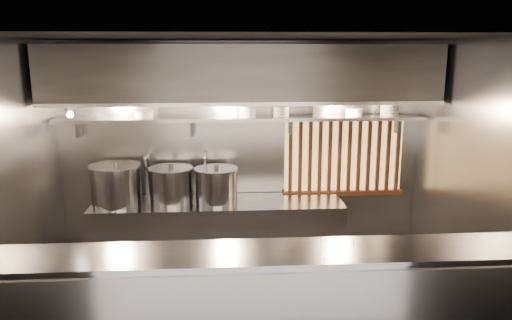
{
  "coord_description": "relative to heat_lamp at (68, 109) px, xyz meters",
  "views": [
    {
      "loc": [
        -0.23,
        -4.64,
        2.7
      ],
      "look_at": [
        0.12,
        0.55,
        1.54
      ],
      "focal_mm": 35.0,
      "sensor_mm": 36.0,
      "label": 1
    }
  ],
  "objects": [
    {
      "name": "wall_left",
      "position": [
        -0.35,
        -0.85,
        -0.67
      ],
      "size": [
        0.0,
        3.0,
        3.0
      ],
      "primitive_type": "plane",
      "rotation": [
        1.57,
        0.0,
        1.57
      ],
      "color": "gray",
      "rests_on": "floor"
    },
    {
      "name": "bowl_stack_0",
      "position": [
        0.73,
        0.47,
        -0.12
      ],
      "size": [
        0.23,
        0.23,
        0.09
      ],
      "color": "white",
      "rests_on": "bowl_shelf"
    },
    {
      "name": "heat_lamp",
      "position": [
        0.0,
        0.0,
        0.0
      ],
      "size": [
        0.25,
        0.35,
        0.2
      ],
      "color": "#9A9A9F",
      "rests_on": "exhaust_hood"
    },
    {
      "name": "bowl_stack_2",
      "position": [
        2.37,
        0.47,
        -0.1
      ],
      "size": [
        0.2,
        0.2,
        0.13
      ],
      "color": "white",
      "rests_on": "bowl_shelf"
    },
    {
      "name": "faucet_left",
      "position": [
        0.75,
        0.52,
        -0.76
      ],
      "size": [
        0.04,
        0.3,
        0.5
      ],
      "color": "silver",
      "rests_on": "wall_back"
    },
    {
      "name": "exhaust_hood",
      "position": [
        1.9,
        0.25,
        0.36
      ],
      "size": [
        4.4,
        0.81,
        0.65
      ],
      "color": "#2D2D30",
      "rests_on": "ceiling"
    },
    {
      "name": "stock_pot_right",
      "position": [
        1.58,
        0.26,
        -0.95
      ],
      "size": [
        0.63,
        0.63,
        0.46
      ],
      "rotation": [
        0.0,
        0.0,
        0.24
      ],
      "color": "#9A9A9F",
      "rests_on": "cooking_bench"
    },
    {
      "name": "stock_pot_mid",
      "position": [
        1.04,
        0.3,
        -0.95
      ],
      "size": [
        0.58,
        0.58,
        0.47
      ],
      "rotation": [
        0.0,
        0.0,
        -0.1
      ],
      "color": "#9A9A9F",
      "rests_on": "cooking_bench"
    },
    {
      "name": "bowl_stack_1",
      "position": [
        1.97,
        0.47,
        -0.1
      ],
      "size": [
        0.23,
        0.23,
        0.13
      ],
      "color": "white",
      "rests_on": "bowl_shelf"
    },
    {
      "name": "pendant_bulb",
      "position": [
        1.8,
        0.35,
        -0.11
      ],
      "size": [
        0.09,
        0.09,
        0.19
      ],
      "color": "#2D2D30",
      "rests_on": "exhaust_hood"
    },
    {
      "name": "faucet_right",
      "position": [
        1.45,
        0.52,
        -0.76
      ],
      "size": [
        0.04,
        0.3,
        0.5
      ],
      "color": "silver",
      "rests_on": "wall_back"
    },
    {
      "name": "serving_counter",
      "position": [
        1.9,
        -1.81,
        -1.5
      ],
      "size": [
        4.5,
        0.56,
        1.13
      ],
      "color": "#9A9A9F",
      "rests_on": "floor"
    },
    {
      "name": "wall_back",
      "position": [
        1.9,
        0.65,
        -0.67
      ],
      "size": [
        4.5,
        0.0,
        4.5
      ],
      "primitive_type": "plane",
      "rotation": [
        1.57,
        0.0,
        0.0
      ],
      "color": "gray",
      "rests_on": "floor"
    },
    {
      "name": "bowl_stack_5",
      "position": [
        3.71,
        0.47,
        -0.08
      ],
      "size": [
        0.24,
        0.24,
        0.17
      ],
      "color": "white",
      "rests_on": "bowl_shelf"
    },
    {
      "name": "stock_pot_left",
      "position": [
        0.41,
        0.26,
        -0.93
      ],
      "size": [
        0.63,
        0.63,
        0.52
      ],
      "rotation": [
        0.0,
        0.0,
        -0.05
      ],
      "color": "#9A9A9F",
      "rests_on": "cooking_bench"
    },
    {
      "name": "ceiling",
      "position": [
        1.9,
        -0.85,
        0.73
      ],
      "size": [
        4.5,
        4.5,
        0.0
      ],
      "primitive_type": "plane",
      "rotation": [
        3.14,
        0.0,
        0.0
      ],
      "color": "black",
      "rests_on": "wall_back"
    },
    {
      "name": "cooking_bench",
      "position": [
        1.6,
        0.28,
        -1.62
      ],
      "size": [
        3.0,
        0.7,
        0.9
      ],
      "primitive_type": "cube",
      "color": "#9A9A9F",
      "rests_on": "floor"
    },
    {
      "name": "bowl_shelf",
      "position": [
        1.9,
        0.47,
        -0.19
      ],
      "size": [
        4.4,
        0.34,
        0.04
      ],
      "primitive_type": "cube",
      "color": "#9A9A9F",
      "rests_on": "wall_back"
    },
    {
      "name": "bowl_stack_4",
      "position": [
        3.27,
        0.47,
        -0.12
      ],
      "size": [
        0.22,
        0.22,
        0.09
      ],
      "color": "white",
      "rests_on": "bowl_shelf"
    },
    {
      "name": "wall_right",
      "position": [
        4.15,
        -0.85,
        -0.67
      ],
      "size": [
        0.0,
        3.0,
        3.0
      ],
      "primitive_type": "plane",
      "rotation": [
        1.57,
        0.0,
        -1.57
      ],
      "color": "gray",
      "rests_on": "floor"
    },
    {
      "name": "bowl_stack_3",
      "position": [
        2.86,
        0.47,
        -0.1
      ],
      "size": [
        0.21,
        0.21,
        0.13
      ],
      "color": "white",
      "rests_on": "bowl_shelf"
    },
    {
      "name": "wood_screen",
      "position": [
        3.2,
        0.6,
        -0.69
      ],
      "size": [
        1.56,
        0.09,
        1.04
      ],
      "color": "#F9C770",
      "rests_on": "wall_back"
    },
    {
      "name": "floor",
      "position": [
        1.9,
        -0.85,
        -2.07
      ],
      "size": [
        4.5,
        4.5,
        0.0
      ],
      "primitive_type": "plane",
      "color": "black",
      "rests_on": "ground"
    }
  ]
}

